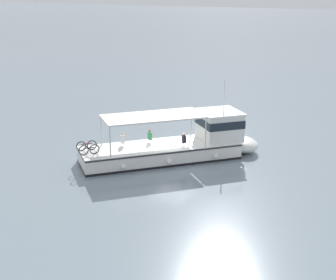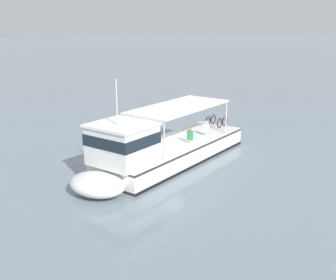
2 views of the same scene
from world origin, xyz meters
name	(u,v)px [view 2 (image 2 of 2)]	position (x,y,z in m)	size (l,w,h in m)	color
ground_plane	(160,162)	(0.00, 0.00, 0.00)	(400.00, 400.00, 0.00)	gray
ferry_main	(157,151)	(-0.95, 0.30, 1.02)	(11.12, 11.22, 5.32)	white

